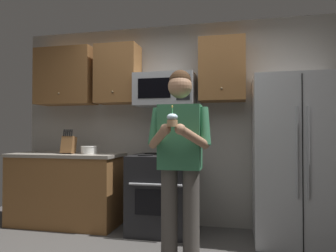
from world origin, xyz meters
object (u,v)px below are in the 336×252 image
Objects in this scene: bowl_large_white at (89,150)px; person at (180,154)px; refrigerator at (296,159)px; knife_block at (69,145)px; cupcake at (172,120)px; oven_range at (163,193)px; microwave at (165,90)px.

person reaches higher than bowl_large_white.
refrigerator is 5.63× the size of knife_block.
person reaches higher than cupcake.
knife_block is (-1.24, -0.03, 0.57)m from oven_range.
cupcake reaches higher than oven_range.
microwave is 3.49× the size of bowl_large_white.
microwave reaches higher than cupcake.
microwave is at bearing 89.98° from oven_range.
knife_block is 1.84× the size of cupcake.
refrigerator is at bearing -1.50° from oven_range.
bowl_large_white is 1.22× the size of cupcake.
cupcake is (1.62, -1.19, 0.26)m from knife_block.
oven_range is at bearing -90.02° from microwave.
oven_range is 0.53× the size of person.
bowl_large_white is (0.26, 0.05, -0.06)m from knife_block.
bowl_large_white is at bearing 178.52° from oven_range.
microwave is at bearing 110.26° from person.
oven_range is at bearing 107.01° from cupcake.
person is at bearing -69.74° from microwave.
microwave is at bearing 105.57° from cupcake.
oven_range is 2.91× the size of knife_block.
person reaches higher than oven_range.
microwave reaches higher than knife_block.
microwave is 1.30m from person.
cupcake is at bearing -42.63° from bowl_large_white.
person is (0.37, -0.90, 0.53)m from oven_range.
knife_block is 0.27m from bowl_large_white.
knife_block is at bearing -167.97° from bowl_large_white.
microwave is 1.24m from bowl_large_white.
person is at bearing -34.15° from bowl_large_white.
person is at bearing -67.30° from oven_range.
bowl_large_white is 0.12× the size of person.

